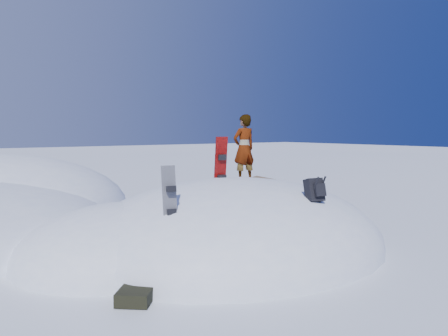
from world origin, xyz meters
TOP-DOWN VIEW (x-y plane):
  - ground at (0.00, 0.00)m, footprint 120.00×120.00m
  - snow_mound at (-0.17, 0.24)m, footprint 8.00×6.00m
  - rock_outcrop at (3.72, 3.01)m, footprint 4.68×4.41m
  - snowboard_red at (0.05, 0.53)m, footprint 0.32×0.26m
  - snowboard_dark at (-2.03, -0.89)m, footprint 0.29×0.27m
  - backpack at (0.69, -1.72)m, footprint 0.39×0.44m
  - gear_pile at (-2.92, -1.52)m, footprint 0.96×0.85m
  - person at (1.13, 1.04)m, footprint 0.63×0.43m

SIDE VIEW (x-z plane):
  - ground at x=0.00m, z-range 0.00..0.00m
  - snow_mound at x=-0.17m, z-range -1.50..1.50m
  - rock_outcrop at x=3.72m, z-range -0.82..0.85m
  - gear_pile at x=-2.92m, z-range 0.00..0.25m
  - snowboard_dark at x=-2.03m, z-range 0.63..1.95m
  - backpack at x=0.69m, z-range 1.12..1.65m
  - snowboard_red at x=0.05m, z-range 0.88..2.42m
  - person at x=1.13m, z-range 1.24..2.93m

